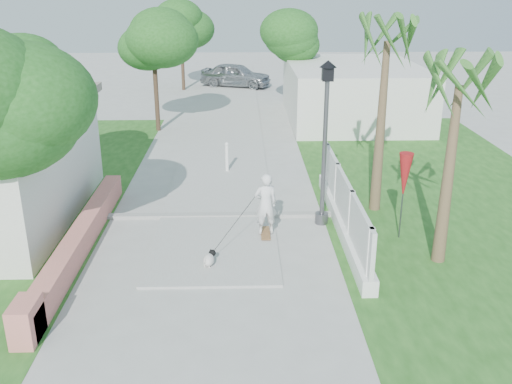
{
  "coord_description": "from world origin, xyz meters",
  "views": [
    {
      "loc": [
        0.72,
        -8.93,
        6.33
      ],
      "look_at": [
        1.08,
        5.06,
        1.1
      ],
      "focal_mm": 40.0,
      "sensor_mm": 36.0,
      "label": 1
    }
  ],
  "objects_px": {
    "dog": "(209,259)",
    "street_lamp": "(325,138)",
    "bollard": "(227,156)",
    "parked_car": "(236,75)",
    "skateboarder": "(240,219)",
    "patio_umbrella": "(405,177)"
  },
  "relations": [
    {
      "from": "bollard",
      "to": "skateboarder",
      "type": "height_order",
      "value": "skateboarder"
    },
    {
      "from": "patio_umbrella",
      "to": "parked_car",
      "type": "xyz_separation_m",
      "value": [
        -4.42,
        22.42,
        -0.94
      ]
    },
    {
      "from": "street_lamp",
      "to": "dog",
      "type": "bearing_deg",
      "value": -140.0
    },
    {
      "from": "parked_car",
      "to": "street_lamp",
      "type": "bearing_deg",
      "value": -154.46
    },
    {
      "from": "skateboarder",
      "to": "parked_car",
      "type": "xyz_separation_m",
      "value": [
        -0.28,
        22.82,
        -0.01
      ]
    },
    {
      "from": "bollard",
      "to": "dog",
      "type": "relative_size",
      "value": 2.01
    },
    {
      "from": "patio_umbrella",
      "to": "skateboarder",
      "type": "height_order",
      "value": "patio_umbrella"
    },
    {
      "from": "bollard",
      "to": "parked_car",
      "type": "xyz_separation_m",
      "value": [
        0.18,
        16.92,
        0.16
      ]
    },
    {
      "from": "dog",
      "to": "street_lamp",
      "type": "bearing_deg",
      "value": 62.53
    },
    {
      "from": "patio_umbrella",
      "to": "dog",
      "type": "xyz_separation_m",
      "value": [
        -4.87,
        -1.49,
        -1.47
      ]
    },
    {
      "from": "street_lamp",
      "to": "parked_car",
      "type": "relative_size",
      "value": 1.02
    },
    {
      "from": "patio_umbrella",
      "to": "street_lamp",
      "type": "bearing_deg",
      "value": 152.24
    },
    {
      "from": "street_lamp",
      "to": "parked_car",
      "type": "distance_m",
      "value": 21.63
    },
    {
      "from": "patio_umbrella",
      "to": "bollard",
      "type": "bearing_deg",
      "value": 129.91
    },
    {
      "from": "skateboarder",
      "to": "bollard",
      "type": "bearing_deg",
      "value": -95.43
    },
    {
      "from": "bollard",
      "to": "patio_umbrella",
      "type": "relative_size",
      "value": 0.47
    },
    {
      "from": "street_lamp",
      "to": "parked_car",
      "type": "xyz_separation_m",
      "value": [
        -2.52,
        21.42,
        -1.68
      ]
    },
    {
      "from": "street_lamp",
      "to": "bollard",
      "type": "xyz_separation_m",
      "value": [
        -2.7,
        4.5,
        -1.84
      ]
    },
    {
      "from": "skateboarder",
      "to": "dog",
      "type": "bearing_deg",
      "value": 46.33
    },
    {
      "from": "street_lamp",
      "to": "bollard",
      "type": "height_order",
      "value": "street_lamp"
    },
    {
      "from": "bollard",
      "to": "patio_umbrella",
      "type": "bearing_deg",
      "value": -50.09
    },
    {
      "from": "bollard",
      "to": "parked_car",
      "type": "relative_size",
      "value": 0.25
    }
  ]
}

